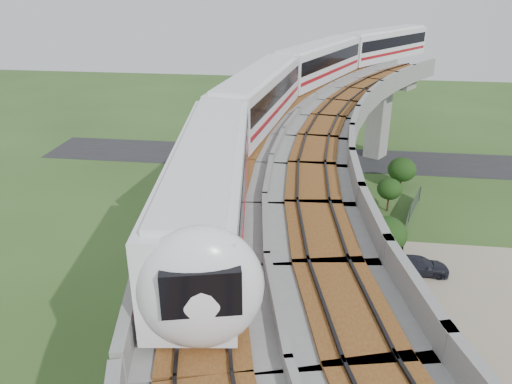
% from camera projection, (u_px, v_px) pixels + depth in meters
% --- Properties ---
extents(ground, '(160.00, 160.00, 0.00)m').
position_uv_depth(ground, '(270.00, 317.00, 31.57)').
color(ground, '#304B1E').
rests_on(ground, ground).
extents(asphalt_road, '(60.00, 8.00, 0.03)m').
position_uv_depth(asphalt_road, '(297.00, 158.00, 58.79)').
color(asphalt_road, '#232326').
rests_on(asphalt_road, ground).
extents(viaduct, '(19.58, 73.98, 11.40)m').
position_uv_depth(viaduct, '(341.00, 189.00, 27.47)').
color(viaduct, '#99968E').
rests_on(viaduct, ground).
extents(metro_train, '(19.05, 59.58, 3.64)m').
position_uv_depth(metro_train, '(316.00, 80.00, 39.04)').
color(metro_train, white).
rests_on(metro_train, ground).
extents(fence, '(3.87, 38.73, 1.50)m').
position_uv_depth(fence, '(431.00, 320.00, 30.09)').
color(fence, '#2D382D').
rests_on(fence, ground).
extents(tree_0, '(2.82, 2.82, 3.15)m').
position_uv_depth(tree_0, '(402.00, 170.00, 49.82)').
color(tree_0, '#382314').
rests_on(tree_0, ground).
extents(tree_1, '(2.24, 2.24, 3.13)m').
position_uv_depth(tree_1, '(390.00, 189.00, 44.76)').
color(tree_1, '#382314').
rests_on(tree_1, ground).
extents(tree_2, '(3.17, 3.17, 3.22)m').
position_uv_depth(tree_2, '(386.00, 234.00, 37.62)').
color(tree_2, '#382314').
rests_on(tree_2, ground).
extents(tree_3, '(2.42, 2.42, 3.31)m').
position_uv_depth(tree_3, '(377.00, 265.00, 32.90)').
color(tree_3, '#382314').
rests_on(tree_3, ground).
extents(tree_4, '(2.86, 2.86, 3.41)m').
position_uv_depth(tree_4, '(381.00, 371.00, 24.26)').
color(tree_4, '#382314').
rests_on(tree_4, ground).
extents(car_dark, '(4.24, 1.77, 1.22)m').
position_uv_depth(car_dark, '(419.00, 265.00, 35.88)').
color(car_dark, black).
rests_on(car_dark, dirt_lot).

